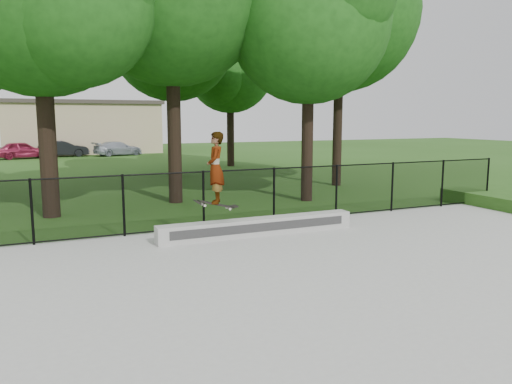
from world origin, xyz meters
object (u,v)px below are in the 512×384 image
at_px(car_c, 118,148).
at_px(car_a, 22,150).
at_px(car_b, 64,149).
at_px(skater_airborne, 216,169).
at_px(grind_ledge, 259,227).

bearing_deg(car_c, car_a, 78.04).
height_order(car_b, car_c, car_b).
bearing_deg(car_a, car_c, -97.71).
height_order(car_c, skater_airborne, skater_airborne).
bearing_deg(skater_airborne, grind_ledge, 9.65).
bearing_deg(grind_ledge, car_c, 87.71).
distance_m(car_c, skater_airborne, 29.17).
relative_size(car_b, car_c, 0.95).
distance_m(car_b, car_c, 3.96).
bearing_deg(car_a, car_b, -84.27).
xyz_separation_m(grind_ledge, skater_airborne, (-1.16, -0.20, 1.46)).
xyz_separation_m(car_c, skater_airborne, (-2.31, -29.06, 1.19)).
bearing_deg(grind_ledge, skater_airborne, -170.35).
bearing_deg(car_a, skater_airborne, 177.86).
distance_m(grind_ledge, car_b, 29.46).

